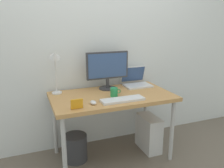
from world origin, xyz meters
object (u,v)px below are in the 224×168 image
object	(u,v)px
monitor	(107,68)
wastebasket	(75,148)
keyboard	(123,100)
photo_frame	(77,104)
computer_tower	(149,133)
laptop	(136,81)
mouse	(93,102)
coffee_mug	(114,92)
desk_lamp	(55,62)
desk	(112,101)

from	to	relation	value
monitor	wastebasket	size ratio (longest dim) A/B	1.65
monitor	keyboard	xyz separation A→B (m)	(-0.00, -0.45, -0.23)
photo_frame	computer_tower	world-z (taller)	photo_frame
monitor	laptop	xyz separation A→B (m)	(0.37, 0.02, -0.19)
computer_tower	mouse	bearing A→B (deg)	-165.41
monitor	coffee_mug	xyz separation A→B (m)	(-0.03, -0.29, -0.20)
photo_frame	wastebasket	distance (m)	0.73
mouse	computer_tower	bearing A→B (deg)	14.59
desk_lamp	keyboard	world-z (taller)	desk_lamp
laptop	desk	bearing A→B (deg)	-148.64
desk	desk_lamp	size ratio (longest dim) A/B	2.62
laptop	wastebasket	bearing A→B (deg)	-167.89
desk	computer_tower	xyz separation A→B (m)	(0.47, -0.01, -0.47)
computer_tower	coffee_mug	bearing A→B (deg)	-174.34
desk_lamp	coffee_mug	bearing A→B (deg)	-27.75
computer_tower	wastebasket	xyz separation A→B (m)	(-0.87, 0.09, -0.06)
keyboard	coffee_mug	size ratio (longest dim) A/B	3.85
monitor	coffee_mug	bearing A→B (deg)	-96.09
keyboard	mouse	xyz separation A→B (m)	(-0.30, 0.01, 0.01)
desk_lamp	mouse	world-z (taller)	desk_lamp
monitor	computer_tower	size ratio (longest dim) A/B	1.18
laptop	wastebasket	world-z (taller)	laptop
wastebasket	computer_tower	bearing A→B (deg)	-5.66
computer_tower	desk	bearing A→B (deg)	178.32
coffee_mug	keyboard	bearing A→B (deg)	-80.77
wastebasket	keyboard	bearing A→B (deg)	-33.90
desk	computer_tower	bearing A→B (deg)	-1.68
monitor	photo_frame	world-z (taller)	monitor
photo_frame	desk	bearing A→B (deg)	31.30
desk	laptop	bearing A→B (deg)	31.36
laptop	mouse	xyz separation A→B (m)	(-0.68, -0.45, -0.04)
coffee_mug	mouse	bearing A→B (deg)	-151.93
mouse	photo_frame	world-z (taller)	photo_frame
coffee_mug	desk	bearing A→B (deg)	92.09
desk_lamp	computer_tower	distance (m)	1.37
monitor	desk_lamp	xyz separation A→B (m)	(-0.58, 0.00, 0.11)
desk_lamp	photo_frame	distance (m)	0.59
mouse	computer_tower	size ratio (longest dim) A/B	0.21
laptop	desk_lamp	xyz separation A→B (m)	(-0.95, -0.02, 0.30)
mouse	coffee_mug	size ratio (longest dim) A/B	0.79
wastebasket	monitor	bearing A→B (deg)	19.38
keyboard	monitor	bearing A→B (deg)	89.41
photo_frame	laptop	bearing A→B (deg)	31.33
desk	monitor	distance (m)	0.39
monitor	desk_lamp	distance (m)	0.59
keyboard	wastebasket	world-z (taller)	keyboard
laptop	photo_frame	xyz separation A→B (m)	(-0.85, -0.52, -0.01)
monitor	laptop	distance (m)	0.42
keyboard	mouse	world-z (taller)	mouse
laptop	wastebasket	distance (m)	1.06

